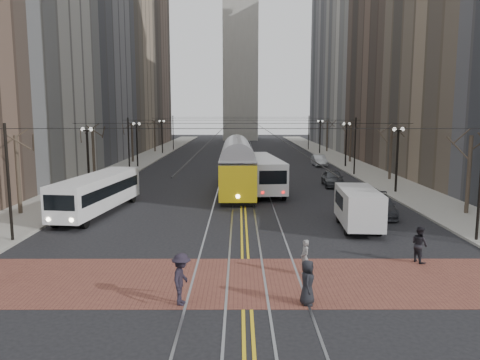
{
  "coord_description": "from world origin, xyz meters",
  "views": [
    {
      "loc": [
        -0.29,
        -23.23,
        7.15
      ],
      "look_at": [
        -0.25,
        5.5,
        3.0
      ],
      "focal_mm": 35.0,
      "sensor_mm": 36.0,
      "label": 1
    }
  ],
  "objects_px": {
    "sedan_grey": "(333,178)",
    "pedestrian_a": "(307,282)",
    "pedestrian_c": "(420,244)",
    "rear_bus": "(262,174)",
    "cargo_van": "(358,209)",
    "streetcar": "(237,171)",
    "sedan_parked": "(380,206)",
    "pedestrian_d": "(181,279)",
    "transit_bus": "(98,195)",
    "sedan_silver": "(319,160)",
    "pedestrian_b": "(305,257)"
  },
  "relations": [
    {
      "from": "rear_bus",
      "to": "cargo_van",
      "type": "distance_m",
      "value": 15.2
    },
    {
      "from": "sedan_grey",
      "to": "pedestrian_a",
      "type": "distance_m",
      "value": 29.25
    },
    {
      "from": "transit_bus",
      "to": "rear_bus",
      "type": "xyz_separation_m",
      "value": [
        12.16,
        9.74,
        0.18
      ]
    },
    {
      "from": "streetcar",
      "to": "rear_bus",
      "type": "relative_size",
      "value": 1.32
    },
    {
      "from": "rear_bus",
      "to": "pedestrian_b",
      "type": "xyz_separation_m",
      "value": [
        0.81,
        -22.54,
        -0.75
      ]
    },
    {
      "from": "rear_bus",
      "to": "pedestrian_a",
      "type": "relative_size",
      "value": 6.98
    },
    {
      "from": "rear_bus",
      "to": "pedestrian_a",
      "type": "xyz_separation_m",
      "value": [
        0.46,
        -25.77,
        -0.69
      ]
    },
    {
      "from": "rear_bus",
      "to": "sedan_silver",
      "type": "distance_m",
      "value": 22.17
    },
    {
      "from": "sedan_grey",
      "to": "transit_bus",
      "type": "bearing_deg",
      "value": -144.12
    },
    {
      "from": "pedestrian_c",
      "to": "pedestrian_d",
      "type": "height_order",
      "value": "pedestrian_d"
    },
    {
      "from": "pedestrian_a",
      "to": "pedestrian_c",
      "type": "bearing_deg",
      "value": -39.49
    },
    {
      "from": "sedan_grey",
      "to": "pedestrian_a",
      "type": "relative_size",
      "value": 2.72
    },
    {
      "from": "cargo_van",
      "to": "pedestrian_d",
      "type": "relative_size",
      "value": 2.86
    },
    {
      "from": "pedestrian_d",
      "to": "cargo_van",
      "type": "bearing_deg",
      "value": -32.74
    },
    {
      "from": "transit_bus",
      "to": "sedan_parked",
      "type": "bearing_deg",
      "value": 4.86
    },
    {
      "from": "rear_bus",
      "to": "sedan_grey",
      "type": "xyz_separation_m",
      "value": [
        7.05,
        2.73,
        -0.76
      ]
    },
    {
      "from": "rear_bus",
      "to": "pedestrian_b",
      "type": "distance_m",
      "value": 22.57
    },
    {
      "from": "cargo_van",
      "to": "pedestrian_c",
      "type": "xyz_separation_m",
      "value": [
        1.32,
        -6.5,
        -0.36
      ]
    },
    {
      "from": "cargo_van",
      "to": "pedestrian_d",
      "type": "height_order",
      "value": "cargo_van"
    },
    {
      "from": "streetcar",
      "to": "transit_bus",
      "type": "bearing_deg",
      "value": -136.1
    },
    {
      "from": "streetcar",
      "to": "sedan_parked",
      "type": "height_order",
      "value": "streetcar"
    },
    {
      "from": "cargo_van",
      "to": "sedan_grey",
      "type": "distance_m",
      "value": 17.1
    },
    {
      "from": "sedan_grey",
      "to": "sedan_parked",
      "type": "bearing_deg",
      "value": -84.32
    },
    {
      "from": "sedan_grey",
      "to": "streetcar",
      "type": "bearing_deg",
      "value": -160.71
    },
    {
      "from": "pedestrian_c",
      "to": "sedan_grey",
      "type": "bearing_deg",
      "value": -20.5
    },
    {
      "from": "sedan_silver",
      "to": "pedestrian_d",
      "type": "height_order",
      "value": "pedestrian_d"
    },
    {
      "from": "sedan_grey",
      "to": "pedestrian_d",
      "type": "xyz_separation_m",
      "value": [
        -11.3,
        -28.5,
        0.21
      ]
    },
    {
      "from": "cargo_van",
      "to": "pedestrian_b",
      "type": "bearing_deg",
      "value": -114.48
    },
    {
      "from": "streetcar",
      "to": "pedestrian_d",
      "type": "height_order",
      "value": "streetcar"
    },
    {
      "from": "pedestrian_a",
      "to": "sedan_silver",
      "type": "bearing_deg",
      "value": 1.08
    },
    {
      "from": "streetcar",
      "to": "sedan_parked",
      "type": "distance_m",
      "value": 14.53
    },
    {
      "from": "sedan_silver",
      "to": "pedestrian_d",
      "type": "distance_m",
      "value": 47.93
    },
    {
      "from": "sedan_parked",
      "to": "rear_bus",
      "type": "bearing_deg",
      "value": 134.1
    },
    {
      "from": "sedan_parked",
      "to": "pedestrian_b",
      "type": "bearing_deg",
      "value": -111.93
    },
    {
      "from": "transit_bus",
      "to": "sedan_grey",
      "type": "height_order",
      "value": "transit_bus"
    },
    {
      "from": "rear_bus",
      "to": "sedan_grey",
      "type": "height_order",
      "value": "rear_bus"
    },
    {
      "from": "pedestrian_a",
      "to": "sedan_grey",
      "type": "bearing_deg",
      "value": -1.82
    },
    {
      "from": "streetcar",
      "to": "rear_bus",
      "type": "xyz_separation_m",
      "value": [
        2.3,
        0.02,
        -0.3
      ]
    },
    {
      "from": "cargo_van",
      "to": "sedan_silver",
      "type": "height_order",
      "value": "cargo_van"
    },
    {
      "from": "pedestrian_a",
      "to": "pedestrian_d",
      "type": "height_order",
      "value": "pedestrian_d"
    },
    {
      "from": "streetcar",
      "to": "cargo_van",
      "type": "bearing_deg",
      "value": -62.79
    },
    {
      "from": "cargo_van",
      "to": "sedan_parked",
      "type": "relative_size",
      "value": 1.15
    },
    {
      "from": "rear_bus",
      "to": "sedan_grey",
      "type": "relative_size",
      "value": 2.57
    },
    {
      "from": "sedan_silver",
      "to": "pedestrian_a",
      "type": "height_order",
      "value": "pedestrian_a"
    },
    {
      "from": "sedan_silver",
      "to": "pedestrian_c",
      "type": "relative_size",
      "value": 2.55
    },
    {
      "from": "cargo_van",
      "to": "pedestrian_c",
      "type": "bearing_deg",
      "value": -74.82
    },
    {
      "from": "cargo_van",
      "to": "sedan_silver",
      "type": "relative_size",
      "value": 1.26
    },
    {
      "from": "pedestrian_a",
      "to": "transit_bus",
      "type": "bearing_deg",
      "value": 49.42
    },
    {
      "from": "cargo_van",
      "to": "pedestrian_a",
      "type": "distance_m",
      "value": 12.46
    },
    {
      "from": "sedan_grey",
      "to": "sedan_silver",
      "type": "bearing_deg",
      "value": 87.52
    }
  ]
}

